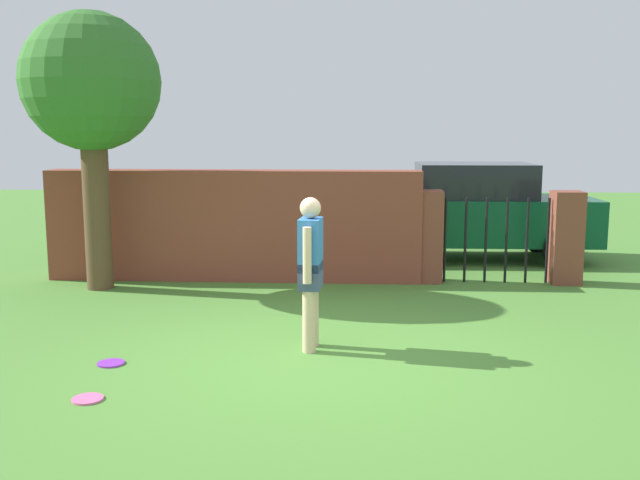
% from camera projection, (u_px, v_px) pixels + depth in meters
% --- Properties ---
extents(ground_plane, '(40.00, 40.00, 0.00)m').
position_uv_depth(ground_plane, '(315.00, 359.00, 7.25)').
color(ground_plane, '#4C8433').
extents(brick_wall, '(5.74, 0.50, 1.70)m').
position_uv_depth(brick_wall, '(234.00, 225.00, 10.99)').
color(brick_wall, brown).
rests_on(brick_wall, ground).
extents(tree, '(1.95, 1.95, 3.96)m').
position_uv_depth(tree, '(91.00, 87.00, 10.04)').
color(tree, brown).
rests_on(tree, ground).
extents(person, '(0.25, 0.54, 1.62)m').
position_uv_depth(person, '(311.00, 266.00, 7.45)').
color(person, beige).
rests_on(person, ground).
extents(fence_gate, '(2.52, 0.44, 1.40)m').
position_uv_depth(fence_gate, '(496.00, 237.00, 10.79)').
color(fence_gate, brown).
rests_on(fence_gate, ground).
extents(car, '(4.21, 1.95, 1.72)m').
position_uv_depth(car, '(473.00, 211.00, 12.76)').
color(car, '#0C4C2D').
rests_on(car, ground).
extents(frisbee_purple, '(0.27, 0.27, 0.02)m').
position_uv_depth(frisbee_purple, '(111.00, 363.00, 7.09)').
color(frisbee_purple, purple).
rests_on(frisbee_purple, ground).
extents(frisbee_pink, '(0.27, 0.27, 0.02)m').
position_uv_depth(frisbee_pink, '(88.00, 399.00, 6.15)').
color(frisbee_pink, pink).
rests_on(frisbee_pink, ground).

